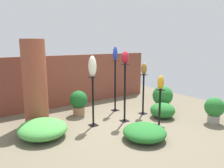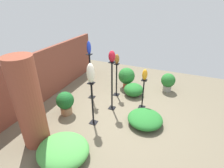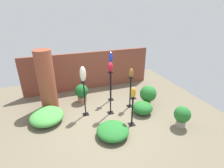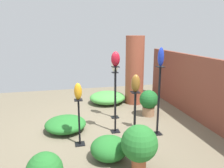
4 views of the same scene
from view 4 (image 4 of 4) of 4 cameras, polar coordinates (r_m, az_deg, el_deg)
ground_plane at (r=5.37m, az=-3.10°, el=-11.66°), size 8.00×8.00×0.00m
brick_wall_back at (r=6.08m, az=21.87°, el=-1.24°), size 5.60×0.12×1.68m
brick_pillar at (r=7.05m, az=5.92°, el=3.64°), size 0.59×0.59×2.17m
pedestal_ivory at (r=5.85m, az=0.78°, el=-3.47°), size 0.20×0.20×1.26m
pedestal_bronze at (r=4.34m, az=5.92°, el=-10.22°), size 0.20×0.20×1.18m
pedestal_cobalt at (r=4.96m, az=12.03°, el=-5.06°), size 0.20×0.20×1.57m
pedestal_ruby at (r=4.97m, az=0.88°, el=-4.84°), size 0.20×0.20×1.55m
pedestal_amber at (r=4.56m, az=-8.55°, el=-10.45°), size 0.20×0.20×0.97m
art_vase_ivory at (r=5.65m, az=0.81°, el=5.67°), size 0.20×0.20×0.51m
art_vase_bronze at (r=4.09m, az=6.19°, el=0.20°), size 0.15×0.17×0.33m
art_vase_cobalt at (r=4.74m, az=12.65°, el=6.94°), size 0.14×0.13×0.40m
art_vase_ruby at (r=4.76m, az=0.92°, el=6.57°), size 0.18×0.19×0.33m
art_vase_amber at (r=4.33m, az=-8.87°, el=-1.92°), size 0.15×0.15×0.34m
potted_plant_mid_left at (r=6.13m, az=9.57°, el=-4.50°), size 0.51×0.51×0.73m
potted_plant_back_center at (r=3.76m, az=7.15°, el=-15.38°), size 0.61×0.61×0.80m
foliage_bed_east at (r=4.15m, az=-0.78°, el=-16.41°), size 0.69×0.68×0.42m
foliage_bed_west at (r=7.16m, az=-1.20°, el=-3.56°), size 1.07×1.16×0.37m
foliage_bed_center at (r=5.34m, az=-12.04°, el=-10.20°), size 0.95×0.96×0.32m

